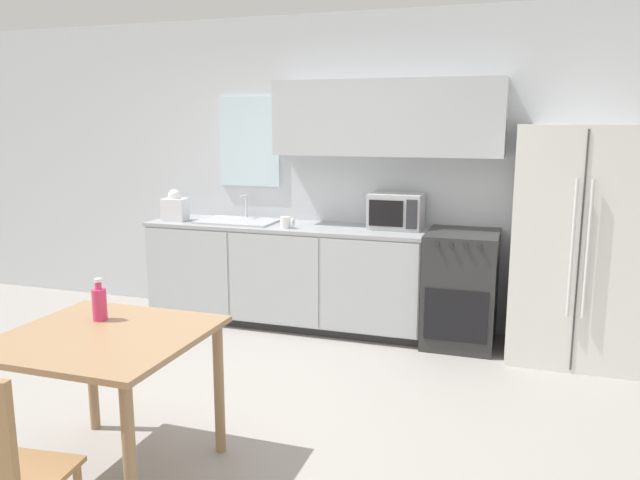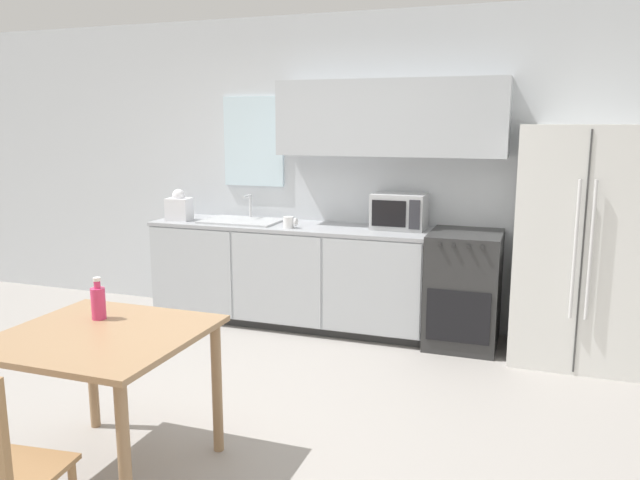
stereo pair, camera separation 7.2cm
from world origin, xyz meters
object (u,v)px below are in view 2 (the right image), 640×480
Objects in this scene: dining_table at (102,354)px; drink_bottle at (98,302)px; microwave at (399,211)px; oven_range at (464,289)px; coffee_mug at (289,222)px; refrigerator at (579,245)px.

drink_bottle reaches higher than dining_table.
oven_range is at bearing -12.61° from microwave.
microwave is at bearing 167.39° from oven_range.
microwave is 3.62× the size of coffee_mug.
oven_range is 1.54m from coffee_mug.
oven_range is 0.52× the size of refrigerator.
dining_table is at bearing -108.55° from microwave.
coffee_mug reaches higher than dining_table.
dining_table is at bearing -119.86° from oven_range.
oven_range is 0.93m from refrigerator.
drink_bottle is at bearing 129.85° from dining_table.
microwave reaches higher than dining_table.
refrigerator is at bearing -2.90° from oven_range.
microwave is at bearing 173.11° from refrigerator.
oven_range is 0.83m from microwave.
drink_bottle reaches higher than oven_range.
microwave is 2.86m from dining_table.
coffee_mug is at bearing -177.58° from refrigerator.
coffee_mug reaches higher than drink_bottle.
refrigerator is 1.42m from microwave.
refrigerator is 3.39m from drink_bottle.
refrigerator reaches higher than drink_bottle.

